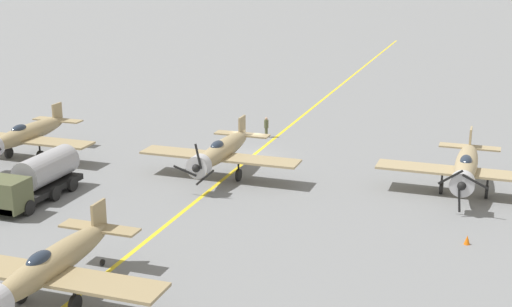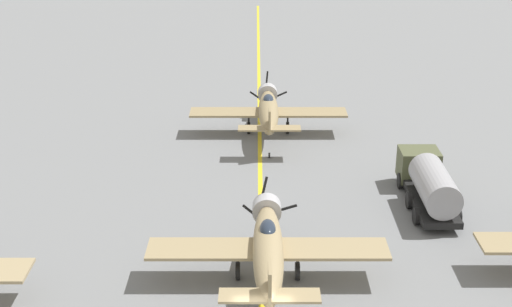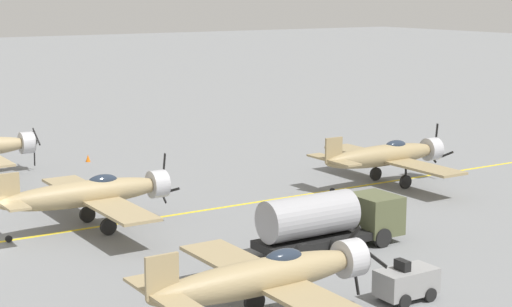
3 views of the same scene
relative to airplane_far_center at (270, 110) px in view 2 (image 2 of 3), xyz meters
The scene contains 3 objects.
airplane_far_center is the anchor object (origin of this frame).
airplane_mid_center 20.83m from the airplane_far_center, 90.98° to the right, with size 12.00×9.98×3.78m.
fuel_tanker 15.39m from the airplane_far_center, 51.65° to the right, with size 2.68×8.00×2.98m.
Camera 2 is at (-0.28, -24.68, 19.49)m, focal length 50.00 mm.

